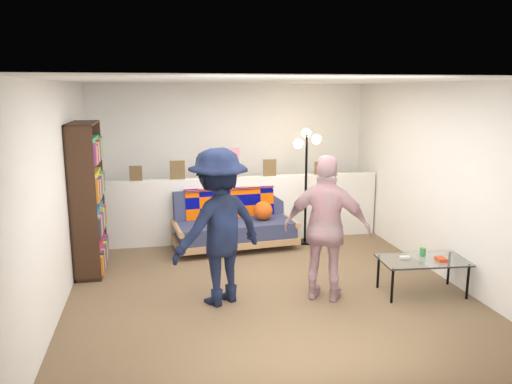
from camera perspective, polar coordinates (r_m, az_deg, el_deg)
ground at (r=6.15m, az=0.77°, el=-10.37°), size 5.00×5.00×0.00m
room_shell at (r=6.20m, az=-0.13°, el=5.76°), size 4.60×5.05×2.45m
half_wall_ledge at (r=7.69m, az=-2.11°, el=-1.96°), size 4.45×0.15×1.00m
ledge_decor at (r=7.50m, az=-3.83°, el=2.96°), size 2.97×0.02×0.45m
futon_sofa at (r=7.40m, az=-2.44°, el=-3.65°), size 1.85×1.01×0.76m
bookshelf at (r=6.70m, az=-18.66°, el=-1.18°), size 0.32×0.95×1.91m
coffee_table at (r=6.05m, az=18.57°, el=-7.54°), size 1.02×0.62×0.51m
floor_lamp at (r=7.48m, az=5.78°, el=3.31°), size 0.39×0.31×1.74m
person_left at (r=5.40m, az=-4.29°, el=-4.01°), size 1.27×1.08×1.71m
person_right at (r=5.52m, az=8.09°, el=-4.19°), size 1.03×0.80×1.62m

